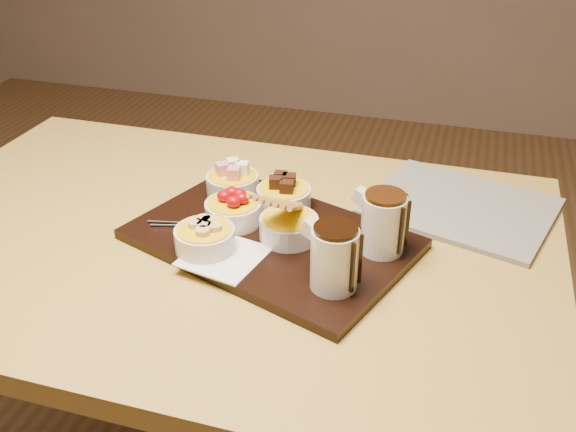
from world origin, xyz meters
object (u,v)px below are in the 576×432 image
(serving_board, at_px, (271,239))
(newspaper, at_px, (461,207))
(pitcher_dark_chocolate, at_px, (334,259))
(pitcher_milk_chocolate, at_px, (383,224))
(bowl_strawberries, at_px, (233,212))
(dining_table, at_px, (216,279))

(serving_board, height_order, newspaper, serving_board)
(newspaper, bearing_deg, pitcher_dark_chocolate, -101.28)
(pitcher_milk_chocolate, bearing_deg, pitcher_dark_chocolate, -94.40)
(serving_board, xyz_separation_m, newspaper, (0.31, 0.22, -0.00))
(bowl_strawberries, relative_size, pitcher_milk_chocolate, 1.02)
(dining_table, height_order, pitcher_dark_chocolate, pitcher_dark_chocolate)
(bowl_strawberries, bearing_deg, newspaper, 26.82)
(serving_board, relative_size, pitcher_dark_chocolate, 4.67)
(pitcher_dark_chocolate, bearing_deg, bowl_strawberries, 167.35)
(serving_board, height_order, pitcher_milk_chocolate, pitcher_milk_chocolate)
(dining_table, bearing_deg, pitcher_milk_chocolate, 1.60)
(serving_board, relative_size, bowl_strawberries, 4.60)
(dining_table, relative_size, bowl_strawberries, 12.00)
(dining_table, xyz_separation_m, pitcher_milk_chocolate, (0.30, 0.01, 0.17))
(serving_board, bearing_deg, newspaper, 54.82)
(dining_table, relative_size, newspaper, 3.71)
(serving_board, xyz_separation_m, pitcher_dark_chocolate, (0.14, -0.11, 0.06))
(pitcher_dark_chocolate, height_order, pitcher_milk_chocolate, same)
(bowl_strawberries, xyz_separation_m, pitcher_dark_chocolate, (0.21, -0.13, 0.03))
(pitcher_dark_chocolate, relative_size, newspaper, 0.30)
(serving_board, relative_size, newspaper, 1.42)
(pitcher_dark_chocolate, xyz_separation_m, pitcher_milk_chocolate, (0.05, 0.12, 0.00))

